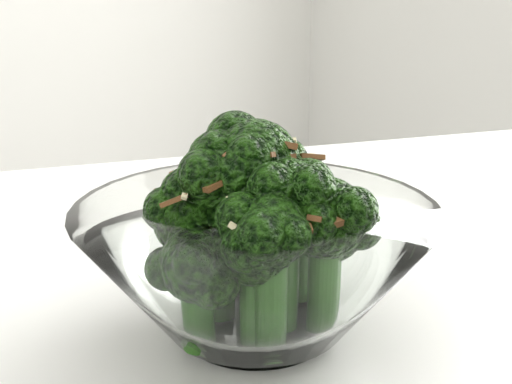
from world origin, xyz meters
TOP-DOWN VIEW (x-y plane):
  - table at (0.11, -0.10)m, footprint 1.41×1.18m
  - broccoli_dish at (-0.05, -0.10)m, footprint 0.23×0.23m

SIDE VIEW (x-z plane):
  - table at x=0.11m, z-range 0.31..1.06m
  - broccoli_dish at x=-0.05m, z-range 0.74..0.88m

